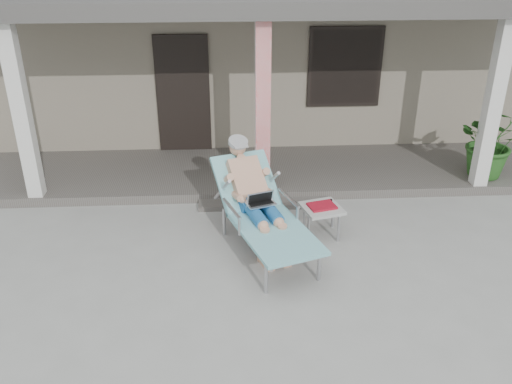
{
  "coord_description": "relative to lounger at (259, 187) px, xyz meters",
  "views": [
    {
      "loc": [
        -0.55,
        -5.59,
        3.85
      ],
      "look_at": [
        -0.19,
        0.6,
        0.85
      ],
      "focal_mm": 38.0,
      "sensor_mm": 36.0,
      "label": 1
    }
  ],
  "objects": [
    {
      "name": "porch_overhang",
      "position": [
        0.14,
        2.21,
        1.93
      ],
      "size": [
        10.0,
        2.3,
        2.85
      ],
      "color": "silver",
      "rests_on": "porch_deck"
    },
    {
      "name": "porch_step",
      "position": [
        0.14,
        1.12,
        -0.82
      ],
      "size": [
        2.0,
        0.3,
        0.07
      ],
      "primitive_type": "cube",
      "color": "#605B56",
      "rests_on": "ground"
    },
    {
      "name": "porch_deck",
      "position": [
        0.14,
        2.27,
        -0.78
      ],
      "size": [
        10.0,
        2.0,
        0.15
      ],
      "primitive_type": "cube",
      "color": "#605B56",
      "rests_on": "ground"
    },
    {
      "name": "side_table",
      "position": [
        0.88,
        0.21,
        -0.47
      ],
      "size": [
        0.63,
        0.63,
        0.46
      ],
      "rotation": [
        0.0,
        0.0,
        0.26
      ],
      "color": "#B1B2AD",
      "rests_on": "ground"
    },
    {
      "name": "house",
      "position": [
        0.14,
        5.76,
        0.81
      ],
      "size": [
        10.4,
        5.4,
        3.3
      ],
      "color": "gray",
      "rests_on": "ground"
    },
    {
      "name": "ground",
      "position": [
        0.14,
        -0.73,
        -0.85
      ],
      "size": [
        60.0,
        60.0,
        0.0
      ],
      "primitive_type": "plane",
      "color": "#9E9E99",
      "rests_on": "ground"
    },
    {
      "name": "lounger",
      "position": [
        0.0,
        0.0,
        0.0
      ],
      "size": [
        1.43,
        2.2,
        1.39
      ],
      "rotation": [
        0.0,
        0.0,
        0.33
      ],
      "color": "#B7B7BC",
      "rests_on": "ground"
    },
    {
      "name": "potted_palm",
      "position": [
        3.92,
        1.73,
        -0.11
      ],
      "size": [
        1.28,
        1.18,
        1.2
      ],
      "primitive_type": "imported",
      "rotation": [
        0.0,
        0.0,
        -0.26
      ],
      "color": "#26591E",
      "rests_on": "porch_deck"
    }
  ]
}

